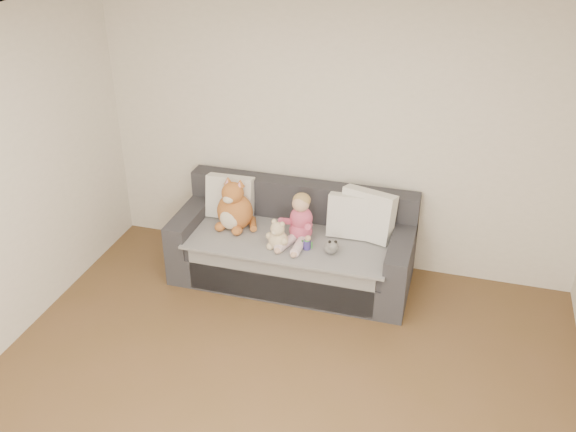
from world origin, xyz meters
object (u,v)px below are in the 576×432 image
Objects in this scene: toddler at (299,222)px; plush_cat at (234,209)px; sofa at (294,248)px; teddy_bear at (278,237)px; sippy_cup at (307,243)px.

plush_cat is (-0.65, 0.07, -0.00)m from toddler.
sofa is 0.38m from toddler.
toddler is at bearing 72.22° from teddy_bear.
plush_cat is at bearing 165.14° from sippy_cup.
toddler is 0.25m from teddy_bear.
teddy_bear is (0.50, -0.26, -0.08)m from plush_cat.
toddler is at bearing -53.19° from sofa.
plush_cat is 0.57m from teddy_bear.
toddler is 1.64× the size of teddy_bear.
plush_cat is 0.79m from sippy_cup.
sofa is 4.22× the size of plush_cat.
plush_cat reaches higher than sofa.
plush_cat is 4.52× the size of sippy_cup.
sofa is 0.42m from teddy_bear.
sofa is 19.06× the size of sippy_cup.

